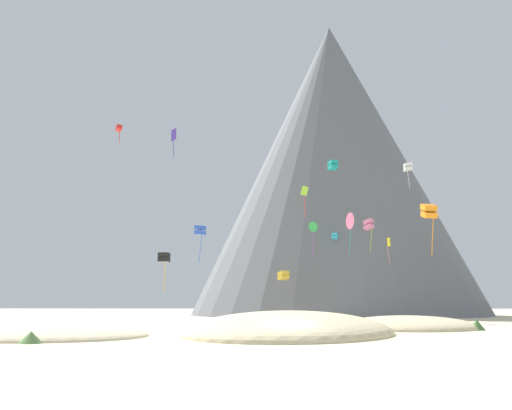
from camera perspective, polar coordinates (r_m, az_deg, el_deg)
name	(u,v)px	position (r m, az deg, el deg)	size (l,w,h in m)	color
ground_plane	(292,342)	(35.76, 3.89, -14.39)	(400.00, 400.00, 0.00)	beige
dune_foreground_left	(407,328)	(56.64, 15.82, -12.56)	(16.22, 14.16, 2.49)	#CCBA8E
dune_foreground_right	(289,333)	(45.60, 3.54, -13.53)	(25.61, 17.11, 3.72)	beige
dune_midground	(40,336)	(45.60, -22.14, -12.81)	(15.14, 18.91, 2.19)	beige
bush_ridge_crest	(477,325)	(54.33, 22.56, -11.75)	(1.47, 1.47, 1.00)	#477238
bush_low_patch	(441,327)	(53.30, 19.21, -12.23)	(2.15, 2.15, 0.56)	#386633
bush_near_right	(280,324)	(51.09, 2.59, -12.62)	(1.50, 1.50, 1.04)	#477238
bush_mid_center	(31,337)	(36.93, -22.94, -12.90)	(1.53, 1.53, 0.75)	#668C4C
bush_far_left	(90,328)	(45.76, -17.32, -12.44)	(1.33, 1.33, 1.02)	#668C4C
rock_massif	(328,176)	(118.32, 7.72, 3.05)	(69.96, 69.96, 65.21)	slate
kite_red_high	(119,128)	(78.14, -14.45, 7.95)	(1.06, 1.07, 2.57)	red
kite_green_mid	(313,227)	(89.72, 6.15, -2.40)	(1.82, 1.70, 5.84)	green
kite_teal_mid	(333,165)	(85.30, 8.22, 4.25)	(1.70, 1.74, 1.50)	teal
kite_pink_mid	(369,225)	(84.70, 11.97, -2.07)	(1.88, 1.86, 5.27)	pink
kite_orange_low	(429,211)	(57.88, 18.01, -0.65)	(1.48, 1.59, 5.45)	orange
kite_yellow_low	(389,245)	(86.31, 14.01, -4.19)	(0.52, 0.64, 3.98)	yellow
kite_black_low	(164,258)	(56.78, -9.81, -5.58)	(1.19, 1.20, 4.08)	black
kite_rainbow_low	(351,221)	(72.48, 10.08, -1.73)	(0.96, 2.24, 5.62)	#E5668C
kite_gold_low	(283,275)	(85.17, 2.96, -7.54)	(1.93, 1.95, 1.47)	gold
kite_indigo_mid	(174,137)	(69.54, -8.80, 7.25)	(0.81, 0.88, 3.77)	#5138B2
kite_blue_low	(200,230)	(78.11, -5.99, -2.71)	(1.76, 1.75, 5.44)	blue
kite_cyan_low	(335,236)	(90.09, 8.44, -3.32)	(1.23, 1.26, 1.08)	#33BCDB
kite_white_mid	(408,167)	(94.44, 15.94, 3.92)	(1.38, 1.31, 4.56)	white
kite_lime_mid	(305,194)	(75.49, 5.21, 1.19)	(1.22, 0.88, 4.42)	#8CD133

